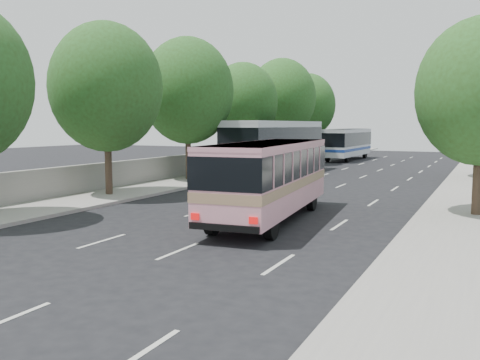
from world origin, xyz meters
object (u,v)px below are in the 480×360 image
Objects in this scene: tour_coach_front at (277,143)px; tour_coach_rear at (348,141)px; pink_taxi at (247,197)px; white_pickup at (280,176)px; pink_bus at (270,172)px.

tour_coach_front is 18.29m from tour_coach_rear.
pink_taxi is 17.13m from tour_coach_front.
white_pickup is 0.44× the size of tour_coach_rear.
tour_coach_rear is at bearing 90.79° from white_pickup.
tour_coach_front reaches higher than pink_taxi.
tour_coach_rear is (-6.00, 35.18, 0.07)m from pink_bus.
white_pickup is at bearing -66.60° from tour_coach_front.
tour_coach_rear is at bearing 87.38° from tour_coach_front.
tour_coach_rear is (-2.50, 25.34, 1.27)m from white_pickup.
pink_bus is at bearing -28.84° from pink_taxi.
white_pickup is at bearing 103.53° from pink_bus.
tour_coach_front reaches higher than pink_bus.
pink_taxi is 34.81m from tour_coach_rear.
tour_coach_rear is at bearing 93.63° from pink_bus.
pink_bus is 0.73× the size of tour_coach_front.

